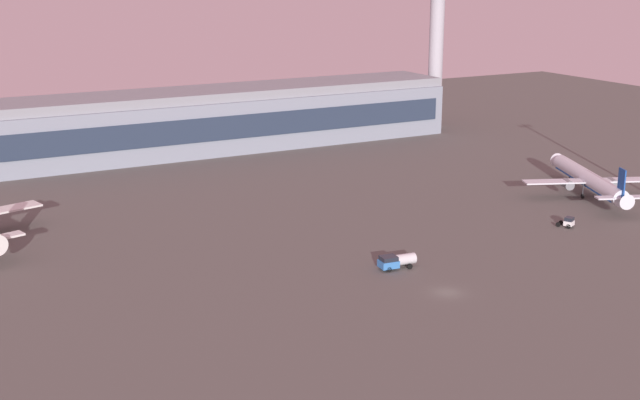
% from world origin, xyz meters
% --- Properties ---
extents(ground_plane, '(416.00, 416.00, 0.00)m').
position_xyz_m(ground_plane, '(0.00, 0.00, 0.00)').
color(ground_plane, '#56544F').
extents(terminal_building, '(126.76, 22.40, 16.40)m').
position_xyz_m(terminal_building, '(11.09, 115.52, 8.09)').
color(terminal_building, gray).
rests_on(terminal_building, ground).
extents(control_tower, '(8.00, 8.00, 48.51)m').
position_xyz_m(control_tower, '(79.87, 116.13, 27.64)').
color(control_tower, '#A8A8B2').
rests_on(control_tower, ground).
extents(airplane_near_gate, '(28.27, 35.83, 9.63)m').
position_xyz_m(airplane_near_gate, '(60.48, 31.45, 3.64)').
color(airplane_near_gate, silver).
rests_on(airplane_near_gate, ground).
extents(pushback_tug, '(2.98, 3.55, 2.05)m').
position_xyz_m(pushback_tug, '(40.28, 16.40, 1.07)').
color(pushback_tug, white).
rests_on(pushback_tug, ground).
extents(fuel_truck, '(6.48, 2.92, 2.35)m').
position_xyz_m(fuel_truck, '(-1.17, 12.58, 1.37)').
color(fuel_truck, '#3372BF').
rests_on(fuel_truck, ground).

